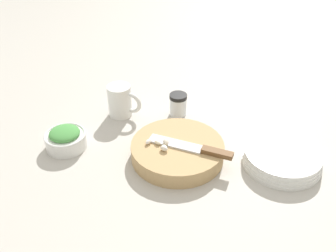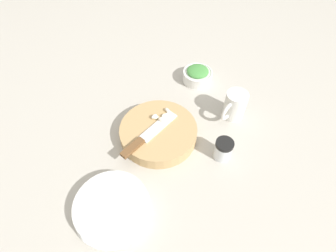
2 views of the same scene
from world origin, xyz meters
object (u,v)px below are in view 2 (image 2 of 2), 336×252
at_px(herb_bowl, 197,75).
at_px(cutting_board, 158,132).
at_px(garlic_cloves, 160,116).
at_px(coffee_mug, 234,106).
at_px(plate_stack, 112,207).
at_px(spice_jar, 223,149).
at_px(chef_knife, 146,136).

bearing_deg(herb_bowl, cutting_board, 8.89).
xyz_separation_m(garlic_cloves, coffee_mug, (-0.19, 0.17, -0.00)).
bearing_deg(plate_stack, cutting_board, -168.79).
distance_m(spice_jar, coffee_mug, 0.18).
relative_size(garlic_cloves, spice_jar, 0.97).
relative_size(herb_bowl, coffee_mug, 1.02).
height_order(chef_knife, herb_bowl, herb_bowl).
xyz_separation_m(cutting_board, coffee_mug, (-0.22, 0.15, 0.03)).
height_order(garlic_cloves, herb_bowl, same).
bearing_deg(chef_knife, plate_stack, -69.73).
distance_m(garlic_cloves, plate_stack, 0.32).
bearing_deg(herb_bowl, spice_jar, 45.00).
height_order(spice_jar, plate_stack, spice_jar).
xyz_separation_m(cutting_board, plate_stack, (0.27, 0.05, -0.00)).
xyz_separation_m(garlic_cloves, herb_bowl, (-0.27, -0.03, -0.02)).
bearing_deg(spice_jar, garlic_cloves, -85.28).
bearing_deg(garlic_cloves, coffee_mug, 137.41).
bearing_deg(plate_stack, chef_knife, -164.52).
xyz_separation_m(herb_bowl, plate_stack, (0.57, 0.10, -0.01)).
xyz_separation_m(herb_bowl, spice_jar, (0.25, 0.25, 0.01)).
distance_m(garlic_cloves, herb_bowl, 0.27).
bearing_deg(plate_stack, spice_jar, 155.25).
distance_m(cutting_board, plate_stack, 0.27).
height_order(coffee_mug, plate_stack, coffee_mug).
bearing_deg(plate_stack, coffee_mug, 168.98).
distance_m(cutting_board, garlic_cloves, 0.05).
height_order(chef_knife, spice_jar, spice_jar).
bearing_deg(garlic_cloves, cutting_board, 31.19).
bearing_deg(spice_jar, plate_stack, -24.75).
distance_m(chef_knife, herb_bowl, 0.36).
height_order(cutting_board, herb_bowl, herb_bowl).
xyz_separation_m(chef_knife, herb_bowl, (-0.36, -0.04, -0.02)).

